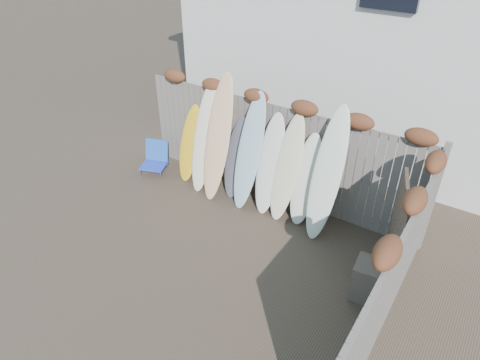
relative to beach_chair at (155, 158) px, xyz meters
The scene contains 16 objects.
ground 3.20m from the beach_chair, 33.63° to the right, with size 80.00×80.00×0.00m, color #493A2D.
back_fence 2.91m from the beach_chair, 13.11° to the left, with size 6.05×0.28×2.24m.
right_fence 5.90m from the beach_chair, 14.98° to the right, with size 0.28×4.40×2.24m.
house 6.37m from the beach_chair, 56.38° to the left, with size 8.50×5.50×6.33m.
beach_chair is the anchor object (origin of this frame).
wooden_crate 5.38m from the beach_chair, 10.14° to the right, with size 0.55×0.46×0.64m, color brown.
lattice_panel 5.51m from the beach_chair, ahead, with size 0.05×1.26×1.89m, color #4E442F.
surfboard_0 1.00m from the beach_chair, 16.79° to the left, with size 0.52×0.07×1.71m, color yellow.
surfboard_1 1.53m from the beach_chair, ahead, with size 0.51×0.07×2.34m, color #F9EBCE.
surfboard_2 1.91m from the beach_chair, ahead, with size 0.53×0.07×2.60m, color #E09F84.
surfboard_3 2.08m from the beach_chair, ahead, with size 0.50×0.07×1.70m, color #525763.
surfboard_4 2.51m from the beach_chair, ahead, with size 0.52×0.07×2.36m, color #9FC2D2.
surfboard_5 2.88m from the beach_chair, ahead, with size 0.49×0.07×2.01m, color silver.
surfboard_6 3.25m from the beach_chair, ahead, with size 0.51×0.07×2.11m, color beige.
surfboard_7 3.59m from the beach_chair, ahead, with size 0.50×0.07×1.79m, color silver.
surfboard_8 4.07m from the beach_chair, ahead, with size 0.52×0.07×2.48m, color silver.
Camera 1 is at (3.50, -4.10, 5.17)m, focal length 32.00 mm.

